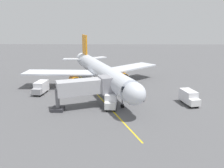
{
  "coord_description": "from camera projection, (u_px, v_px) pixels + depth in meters",
  "views": [
    {
      "loc": [
        -5.73,
        51.14,
        14.6
      ],
      "look_at": [
        -4.81,
        9.29,
        3.0
      ],
      "focal_mm": 35.09,
      "sensor_mm": 36.0,
      "label": 1
    }
  ],
  "objects": [
    {
      "name": "ground_plane",
      "position": [
        93.0,
        86.0,
        53.29
      ],
      "size": [
        220.0,
        220.0,
        0.0
      ],
      "primitive_type": "plane",
      "color": "#565659"
    },
    {
      "name": "ground_crew_marshaller",
      "position": [
        144.0,
        97.0,
        42.0
      ],
      "size": [
        0.47,
        0.45,
        1.71
      ],
      "color": "#23232D",
      "rests_on": "ground"
    },
    {
      "name": "apron_lead_in_line",
      "position": [
        98.0,
        96.0,
        45.72
      ],
      "size": [
        14.54,
        37.44,
        0.01
      ],
      "primitive_type": "cube",
      "rotation": [
        0.0,
        0.0,
        0.37
      ],
      "color": "yellow",
      "rests_on": "ground"
    },
    {
      "name": "box_truck_starboard_side",
      "position": [
        189.0,
        97.0,
        40.58
      ],
      "size": [
        2.91,
        4.92,
        2.62
      ],
      "color": "white",
      "rests_on": "ground"
    },
    {
      "name": "airplane",
      "position": [
        100.0,
        71.0,
        50.69
      ],
      "size": [
        32.5,
        38.8,
        11.5
      ],
      "color": "silver",
      "rests_on": "ground"
    },
    {
      "name": "jet_bridge",
      "position": [
        89.0,
        87.0,
        38.77
      ],
      "size": [
        11.28,
        6.43,
        5.4
      ],
      "color": "#B7B7BC",
      "rests_on": "ground"
    },
    {
      "name": "box_truck_portside",
      "position": [
        41.0,
        87.0,
        46.81
      ],
      "size": [
        2.4,
        4.77,
        2.62
      ],
      "color": "#9E9EA3",
      "rests_on": "ground"
    },
    {
      "name": "box_truck_near_nose",
      "position": [
        111.0,
        100.0,
        39.09
      ],
      "size": [
        2.13,
        4.67,
        2.62
      ],
      "color": "white",
      "rests_on": "ground"
    }
  ]
}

